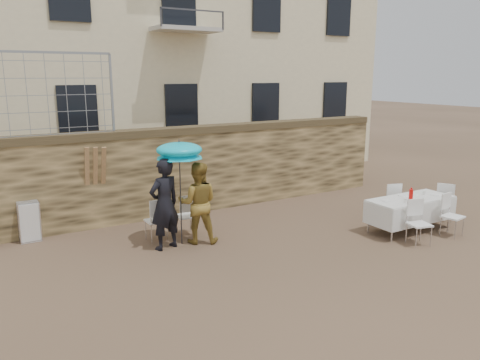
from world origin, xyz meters
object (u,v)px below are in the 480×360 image
umbrella (179,153)px  couple_chair_right (186,215)px  table_chair_front_right (453,215)px  chair_stack_right (29,220)px  banquet_table (411,200)px  table_chair_back (389,201)px  soda_bottle (411,195)px  man_suit (164,204)px  table_chair_side (446,201)px  woman_dress (198,203)px  couple_chair_left (156,219)px  table_chair_front_left (419,223)px

umbrella → couple_chair_right: (0.30, 0.45, -1.48)m
table_chair_front_right → chair_stack_right: (-8.19, 4.47, -0.02)m
banquet_table → table_chair_back: 0.86m
soda_bottle → table_chair_front_right: 1.02m
umbrella → table_chair_front_right: umbrella is taller
man_suit → table_chair_side: bearing=150.9°
table_chair_side → man_suit: bearing=47.0°
banquet_table → soda_bottle: bearing=-143.1°
woman_dress → man_suit: bearing=26.5°
couple_chair_left → umbrella: bearing=129.6°
umbrella → table_chair_front_left: (4.31, -2.60, -1.48)m
couple_chair_left → banquet_table: (5.31, -2.30, 0.25)m
couple_chair_right → woman_dress: bearing=96.7°
table_chair_front_left → table_chair_side: (2.00, 0.85, 0.00)m
man_suit → umbrella: bearing=178.8°
umbrella → table_chair_front_right: size_ratio=2.17×
table_chair_back → umbrella: bearing=5.4°
umbrella → soda_bottle: size_ratio=8.00×
man_suit → table_chair_front_right: size_ratio=1.99×
table_chair_front_right → table_chair_side: bearing=34.0°
man_suit → couple_chair_right: size_ratio=1.99×
woman_dress → table_chair_back: woman_dress is taller
banquet_table → table_chair_side: table_chair_side is taller
soda_bottle → table_chair_front_left: size_ratio=0.27×
couple_chair_right → banquet_table: size_ratio=0.46×
table_chair_side → chair_stack_right: size_ratio=1.04×
woman_dress → table_chair_front_right: size_ratio=1.83×
banquet_table → chair_stack_right: size_ratio=2.28×
banquet_table → table_chair_front_right: bearing=-56.3°
umbrella → table_chair_front_left: size_ratio=2.17×
man_suit → table_chair_side: (6.71, -1.65, -0.47)m
man_suit → table_chair_front_right: 6.34m
table_chair_front_right → banquet_table: bearing=114.3°
table_chair_back → table_chair_front_left: bearing=79.7°
couple_chair_left → table_chair_front_right: size_ratio=1.00×
table_chair_back → soda_bottle: bearing=84.1°
chair_stack_right → man_suit: bearing=-39.6°
couple_chair_left → man_suit: bearing=88.0°
table_chair_front_left → table_chair_side: bearing=37.0°
woman_dress → umbrella: umbrella is taller
woman_dress → couple_chair_left: size_ratio=1.83×
soda_bottle → table_chair_front_right: size_ratio=0.27×
banquet_table → chair_stack_right: 8.54m
soda_bottle → couple_chair_right: bearing=150.9°
soda_bottle → table_chair_back: 1.11m
man_suit → table_chair_front_left: 5.35m
table_chair_front_right → chair_stack_right: size_ratio=1.04×
table_chair_side → chair_stack_right: bearing=39.1°
couple_chair_left → table_chair_back: bearing=162.8°
couple_chair_left → table_chair_front_left: size_ratio=1.00×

